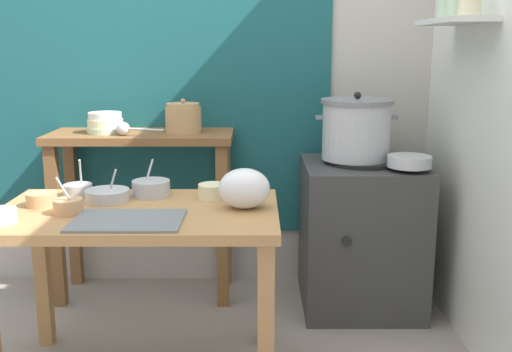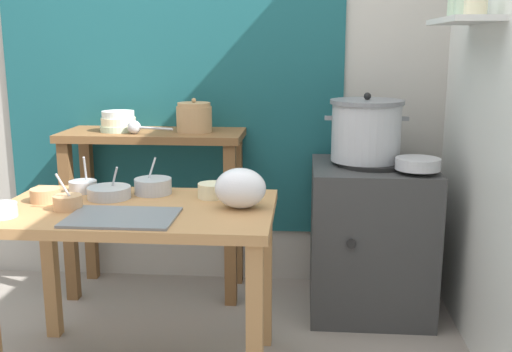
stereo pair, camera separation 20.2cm
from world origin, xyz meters
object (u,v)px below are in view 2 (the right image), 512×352
(bowl_stack_enamel, at_px, (118,122))
(wide_pan, at_px, (418,164))
(prep_bowl_5, at_px, (83,186))
(prep_table, at_px, (137,233))
(clay_pot, at_px, (194,118))
(serving_tray, at_px, (122,217))
(ladle, at_px, (136,127))
(prep_bowl_4, at_px, (212,190))
(steamer_pot, at_px, (366,130))
(plastic_bag, at_px, (240,188))
(back_shelf_table, at_px, (154,172))
(prep_bowl_2, at_px, (45,194))
(stove_block, at_px, (370,237))
(prep_bowl_0, at_px, (109,192))
(prep_bowl_1, at_px, (1,210))
(prep_bowl_6, at_px, (153,185))
(prep_bowl_3, at_px, (68,202))

(bowl_stack_enamel, bearing_deg, wide_pan, -11.13)
(wide_pan, distance_m, prep_bowl_5, 1.53)
(prep_table, relative_size, clay_pot, 5.91)
(serving_tray, bearing_deg, ladle, 102.23)
(prep_table, relative_size, prep_bowl_4, 9.07)
(steamer_pot, bearing_deg, prep_table, -142.92)
(ladle, height_order, plastic_bag, ladle)
(back_shelf_table, xyz_separation_m, clay_pot, (0.22, 0.00, 0.30))
(clay_pot, height_order, prep_bowl_2, clay_pot)
(stove_block, distance_m, plastic_bag, 1.00)
(prep_bowl_0, distance_m, prep_bowl_1, 0.44)
(clay_pot, height_order, prep_bowl_4, clay_pot)
(prep_table, distance_m, stove_block, 1.26)
(prep_bowl_4, relative_size, prep_bowl_6, 0.76)
(back_shelf_table, height_order, clay_pot, clay_pot)
(prep_bowl_0, relative_size, prep_bowl_4, 1.48)
(clay_pot, bearing_deg, steamer_pot, -7.09)
(stove_block, height_order, clay_pot, clay_pot)
(plastic_bag, xyz_separation_m, prep_bowl_0, (-0.56, 0.10, -0.05))
(prep_bowl_0, relative_size, prep_bowl_2, 1.50)
(plastic_bag, bearing_deg, prep_table, -177.56)
(prep_bowl_0, height_order, prep_bowl_2, prep_bowl_0)
(prep_bowl_1, height_order, prep_bowl_4, prep_bowl_4)
(clay_pot, height_order, serving_tray, clay_pot)
(ladle, bearing_deg, wide_pan, -8.36)
(prep_bowl_3, bearing_deg, clay_pot, 69.63)
(steamer_pot, xyz_separation_m, clay_pot, (-0.88, 0.11, 0.04))
(stove_block, height_order, prep_bowl_2, stove_block)
(clay_pot, height_order, bowl_stack_enamel, clay_pot)
(prep_table, bearing_deg, prep_bowl_4, 30.38)
(wide_pan, height_order, prep_bowl_1, wide_pan)
(clay_pot, xyz_separation_m, ladle, (-0.29, -0.10, -0.04))
(bowl_stack_enamel, height_order, wide_pan, bowl_stack_enamel)
(prep_bowl_0, bearing_deg, prep_bowl_1, -135.99)
(wide_pan, distance_m, prep_bowl_0, 1.41)
(ladle, distance_m, serving_tray, 0.96)
(ladle, relative_size, prep_bowl_2, 2.09)
(prep_bowl_5, bearing_deg, serving_tray, -52.90)
(clay_pot, xyz_separation_m, prep_bowl_4, (0.20, -0.68, -0.22))
(prep_bowl_2, bearing_deg, prep_bowl_4, 10.03)
(prep_bowl_6, bearing_deg, prep_bowl_3, -133.94)
(bowl_stack_enamel, relative_size, prep_bowl_2, 1.61)
(stove_block, distance_m, ladle, 1.33)
(prep_bowl_3, distance_m, prep_bowl_4, 0.58)
(prep_table, relative_size, serving_tray, 2.75)
(prep_table, bearing_deg, bowl_stack_enamel, 111.00)
(prep_bowl_6, bearing_deg, serving_tray, -93.01)
(wide_pan, relative_size, prep_bowl_4, 1.72)
(wide_pan, bearing_deg, ladle, 171.64)
(prep_bowl_0, height_order, prep_bowl_3, prep_bowl_3)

